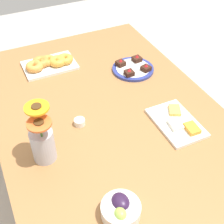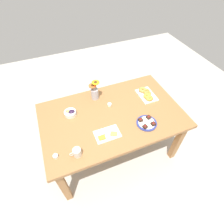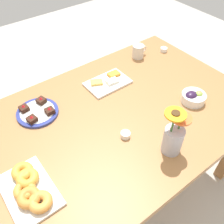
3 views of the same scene
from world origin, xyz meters
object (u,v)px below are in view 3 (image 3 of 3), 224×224
at_px(dessert_plate, 37,112).
at_px(grape_bowl, 193,97).
at_px(coffee_mug, 138,51).
at_px(jam_cup_honey, 164,49).
at_px(cheese_platter, 108,82).
at_px(flower_vase, 173,138).
at_px(croissant_platter, 29,189).
at_px(jam_cup_berry, 125,135).
at_px(dining_table, 112,128).

bearing_deg(dessert_plate, grape_bowl, -30.76).
relative_size(coffee_mug, jam_cup_honey, 2.36).
bearing_deg(coffee_mug, cheese_platter, -162.32).
bearing_deg(flower_vase, croissant_platter, 162.00).
relative_size(croissant_platter, dessert_plate, 1.29).
bearing_deg(coffee_mug, grape_bowl, -96.10).
xyz_separation_m(grape_bowl, cheese_platter, (-0.28, 0.42, -0.02)).
relative_size(croissant_platter, jam_cup_berry, 5.96).
distance_m(dining_table, grape_bowl, 0.48).
xyz_separation_m(cheese_platter, flower_vase, (-0.06, -0.58, 0.08)).
relative_size(croissant_platter, flower_vase, 1.14).
bearing_deg(flower_vase, jam_cup_berry, 122.08).
bearing_deg(dessert_plate, dining_table, -41.54).
relative_size(dining_table, flower_vase, 6.35).
bearing_deg(dining_table, dessert_plate, 138.46).
distance_m(grape_bowl, jam_cup_honey, 0.53).
xyz_separation_m(coffee_mug, croissant_platter, (-1.01, -0.48, -0.02)).
relative_size(cheese_platter, croissant_platter, 0.91).
relative_size(dining_table, jam_cup_berry, 33.33).
xyz_separation_m(coffee_mug, flower_vase, (-0.40, -0.68, 0.04)).
distance_m(coffee_mug, dessert_plate, 0.80).
distance_m(dining_table, coffee_mug, 0.62).
bearing_deg(jam_cup_honey, coffee_mug, 164.08).
relative_size(coffee_mug, cheese_platter, 0.44).
bearing_deg(dining_table, grape_bowl, -21.60).
distance_m(grape_bowl, croissant_platter, 0.96).
bearing_deg(croissant_platter, cheese_platter, 29.17).
height_order(grape_bowl, croissant_platter, grape_bowl).
height_order(jam_cup_berry, dessert_plate, dessert_plate).
bearing_deg(dining_table, croissant_platter, -165.73).
xyz_separation_m(grape_bowl, jam_cup_berry, (-0.46, 0.03, -0.01)).
bearing_deg(coffee_mug, flower_vase, -120.47).
distance_m(dining_table, flower_vase, 0.38).
bearing_deg(grape_bowl, flower_vase, -155.40).
bearing_deg(coffee_mug, dining_table, -144.46).
relative_size(dining_table, dessert_plate, 7.20).
xyz_separation_m(dessert_plate, flower_vase, (0.39, -0.60, 0.08)).
bearing_deg(cheese_platter, jam_cup_berry, -114.91).
xyz_separation_m(jam_cup_berry, flower_vase, (0.12, -0.19, 0.07)).
distance_m(jam_cup_berry, flower_vase, 0.23).
xyz_separation_m(grape_bowl, flower_vase, (-0.35, -0.16, 0.06)).
relative_size(grape_bowl, dessert_plate, 0.60).
distance_m(cheese_platter, croissant_platter, 0.77).
relative_size(croissant_platter, jam_cup_honey, 5.96).
bearing_deg(dessert_plate, coffee_mug, 6.28).
distance_m(croissant_platter, jam_cup_berry, 0.49).
distance_m(jam_cup_honey, flower_vase, 0.87).
xyz_separation_m(dining_table, jam_cup_honey, (0.69, 0.30, 0.10)).
bearing_deg(flower_vase, cheese_platter, 83.80).
bearing_deg(croissant_platter, jam_cup_berry, -1.31).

